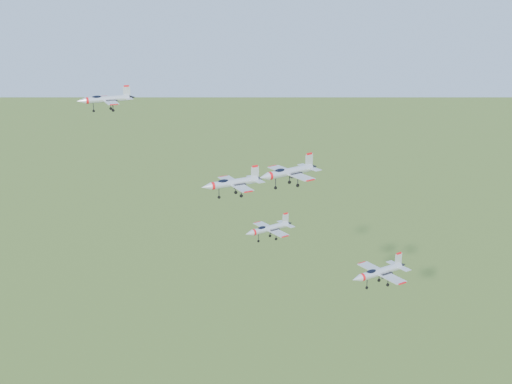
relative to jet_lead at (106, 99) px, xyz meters
name	(u,v)px	position (x,y,z in m)	size (l,w,h in m)	color
jet_lead	(106,99)	(0.00, 0.00, 0.00)	(10.55, 8.74, 2.82)	#B5BCC3
jet_left_high	(232,183)	(19.20, -11.76, -15.18)	(12.70, 10.42, 3.41)	#B5BCC3
jet_right_high	(288,172)	(19.30, -31.48, -8.06)	(11.56, 9.64, 3.09)	#B5BCC3
jet_left_low	(269,228)	(28.82, -8.19, -27.02)	(11.49, 9.56, 3.07)	#B5BCC3
jet_right_low	(379,272)	(38.89, -30.78, -29.57)	(12.80, 10.62, 3.42)	#B5BCC3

